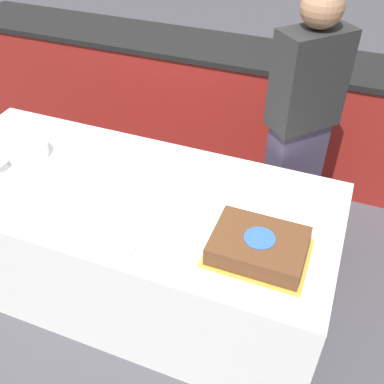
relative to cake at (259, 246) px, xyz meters
name	(u,v)px	position (x,y,z in m)	size (l,w,h in m)	color
ground_plane	(135,283)	(-0.75, 0.17, -0.79)	(14.00, 14.00, 0.00)	#424247
back_counter	(219,102)	(-0.75, 1.73, -0.33)	(4.40, 0.58, 0.92)	maroon
dining_table	(130,241)	(-0.75, 0.17, -0.42)	(2.19, 0.96, 0.75)	white
cake	(259,246)	(0.00, 0.00, 0.00)	(0.44, 0.34, 0.10)	gold
plate_stack	(27,150)	(-1.40, 0.25, -0.01)	(0.24, 0.24, 0.07)	white
side_plate_near_cake	(291,213)	(0.08, 0.31, -0.04)	(0.22, 0.22, 0.00)	white
utensil_pile	(119,249)	(-0.57, -0.21, -0.04)	(0.13, 0.08, 0.02)	white
person_cutting_cake	(300,132)	(0.00, 0.88, 0.06)	(0.40, 0.41, 1.64)	#383347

